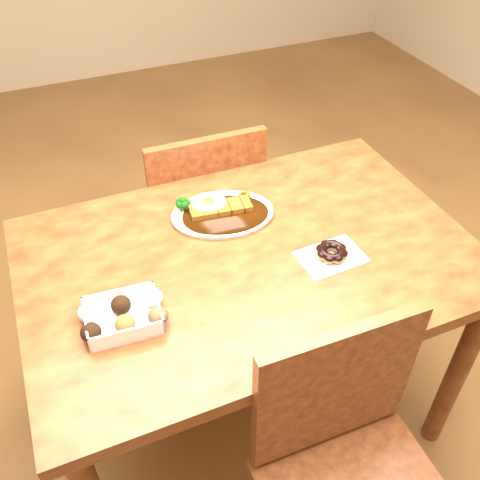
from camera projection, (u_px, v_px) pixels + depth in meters
name	position (u px, v px, depth m)	size (l,w,h in m)	color
ground	(247.00, 406.00, 1.92)	(6.00, 6.00, 0.00)	brown
table	(249.00, 279.00, 1.50)	(1.20, 0.80, 0.75)	#451C0D
chair_far	(200.00, 215.00, 1.99)	(0.43, 0.43, 0.87)	#451C0D
chair_near	(352.00, 478.00, 1.25)	(0.43, 0.43, 0.87)	#451C0D
katsu_curry_plate	(221.00, 212.00, 1.54)	(0.33, 0.26, 0.06)	white
donut_box	(123.00, 315.00, 1.23)	(0.20, 0.15, 0.05)	white
pon_de_ring	(332.00, 252.00, 1.41)	(0.18, 0.13, 0.03)	silver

